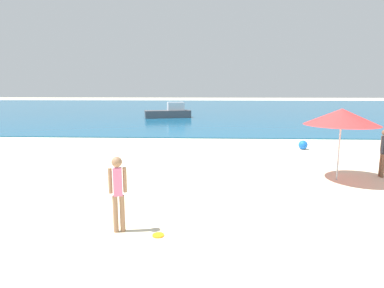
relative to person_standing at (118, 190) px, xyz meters
The scene contains 7 objects.
water 42.20m from the person_standing, 87.48° to the left, with size 160.00×60.00×0.06m, color #14567F.
person_standing is the anchor object (origin of this frame).
frisbee 1.20m from the person_standing, 10.89° to the right, with size 0.23×0.23×0.03m, color orange.
person_distant 8.68m from the person_standing, 30.25° to the left, with size 0.21×0.36×1.58m.
boat_near 24.98m from the person_standing, 94.42° to the left, with size 4.66×2.50×1.51m.
beach_ball 11.14m from the person_standing, 55.05° to the left, with size 0.43×0.43×0.43m, color blue.
beach_umbrella 7.19m from the person_standing, 33.80° to the left, with size 2.24×2.24×2.27m.
Camera 1 is at (-0.10, -2.53, 2.86)m, focal length 29.36 mm.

